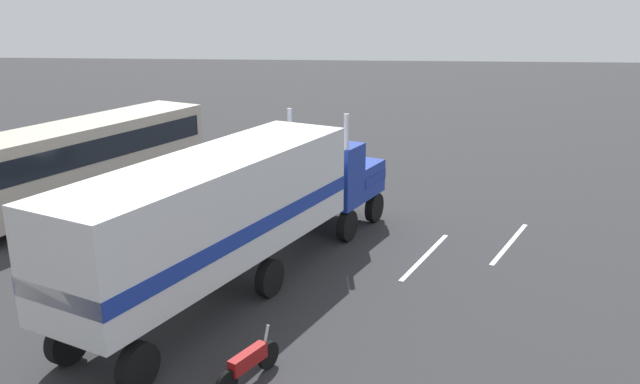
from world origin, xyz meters
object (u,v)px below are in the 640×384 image
at_px(person_bystander, 223,223).
at_px(semi_truck, 238,205).
at_px(motorcycle, 248,364).
at_px(parked_bus, 89,155).

bearing_deg(person_bystander, semi_truck, -158.78).
distance_m(person_bystander, motorcycle, 8.20).
xyz_separation_m(semi_truck, person_bystander, (2.92, 1.13, -1.63)).
bearing_deg(person_bystander, motorcycle, -163.81).
relative_size(parked_bus, motorcycle, 5.85).
distance_m(person_bystander, parked_bus, 7.81).
distance_m(parked_bus, motorcycle, 15.07).
relative_size(semi_truck, motorcycle, 7.37).
bearing_deg(semi_truck, parked_bus, 45.79).
xyz_separation_m(person_bystander, motorcycle, (-7.86, -2.28, -0.41)).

